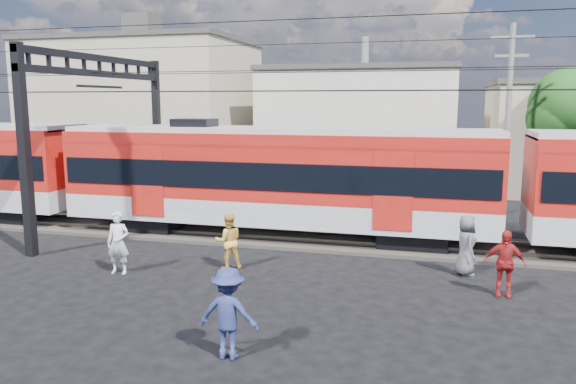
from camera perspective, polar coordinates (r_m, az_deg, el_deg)
name	(u,v)px	position (r m, az deg, el deg)	size (l,w,h in m)	color
ground	(293,326)	(13.35, 0.54, -13.45)	(120.00, 120.00, 0.00)	black
track_bed	(348,241)	(20.79, 6.11, -4.97)	(70.00, 3.40, 0.12)	#2D2823
rail_near	(345,243)	(20.05, 5.78, -5.15)	(70.00, 0.12, 0.12)	#59544C
rail_far	(351,233)	(21.48, 6.43, -4.18)	(70.00, 0.12, 0.12)	#59544C
commuter_train	(280,175)	(20.89, -0.78, 1.69)	(50.30, 3.08, 4.17)	black
catenary	(132,101)	(23.12, -15.61, 8.89)	(70.00, 9.30, 7.52)	black
building_west	(145,108)	(41.16, -14.28, 8.30)	(14.28, 10.20, 9.30)	tan
building_midwest	(364,123)	(39.28, 7.69, 7.00)	(12.24, 12.24, 7.30)	beige
utility_pole_mid	(508,115)	(27.09, 21.44, 7.32)	(1.80, 0.24, 8.50)	slate
tree_near	(571,111)	(30.63, 26.81, 7.36)	(3.82, 3.64, 6.72)	#382619
pedestrian_a	(118,243)	(17.62, -16.86, -4.95)	(0.69, 0.45, 1.90)	silver
pedestrian_b	(228,241)	(17.49, -6.08, -4.96)	(0.85, 0.66, 1.75)	gold
pedestrian_c	(228,313)	(11.57, -6.07, -12.15)	(1.22, 0.70, 1.89)	navy
pedestrian_d	(504,263)	(16.03, 21.12, -6.77)	(1.05, 0.44, 1.80)	maroon
pedestrian_e	(466,245)	(17.55, 17.63, -5.18)	(0.89, 0.58, 1.82)	#4F4E54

